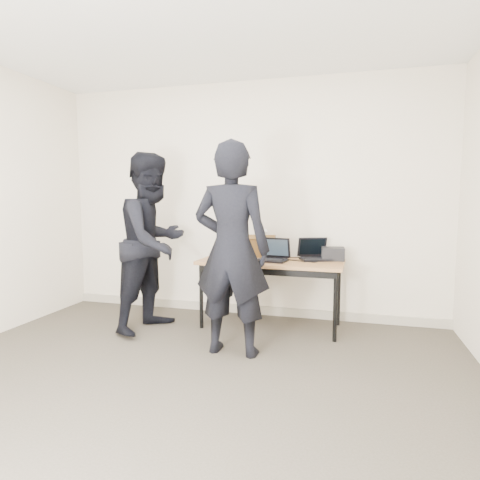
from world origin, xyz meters
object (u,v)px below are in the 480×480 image
at_px(laptop_center, 273,256).
at_px(equipment_box, 333,254).
at_px(leather_satchel, 259,245).
at_px(person_observer, 153,242).
at_px(desk, 271,266).
at_px(laptop_beige, 228,254).
at_px(laptop_right, 314,255).
at_px(person_typist, 232,249).

height_order(laptop_center, equipment_box, laptop_center).
bearing_deg(leather_satchel, person_observer, -154.13).
bearing_deg(desk, laptop_beige, 179.70).
relative_size(desk, leather_satchel, 4.06).
bearing_deg(laptop_beige, person_observer, -150.63).
bearing_deg(leather_satchel, desk, -57.01).
relative_size(laptop_right, person_observer, 0.22).
height_order(leather_satchel, person_typist, person_typist).
height_order(laptop_beige, equipment_box, laptop_beige).
bearing_deg(leather_satchel, laptop_beige, -150.13).
xyz_separation_m(laptop_right, person_typist, (-0.63, -0.99, 0.16)).
xyz_separation_m(laptop_beige, person_observer, (-0.69, -0.39, 0.15)).
relative_size(laptop_right, person_typist, 0.22).
xyz_separation_m(laptop_center, person_observer, (-1.20, -0.36, 0.14)).
distance_m(desk, person_observer, 1.25).
bearing_deg(laptop_center, laptop_beige, -175.99).
relative_size(equipment_box, person_observer, 0.13).
bearing_deg(desk, person_observer, -160.53).
bearing_deg(person_typist, desk, -103.06).
xyz_separation_m(desk, laptop_right, (0.44, 0.18, 0.11)).
bearing_deg(person_observer, laptop_beige, -46.26).
distance_m(leather_satchel, person_typist, 1.03).
bearing_deg(equipment_box, desk, -163.07).
height_order(equipment_box, person_observer, person_observer).
distance_m(equipment_box, person_observer, 1.89).
relative_size(desk, laptop_right, 3.79).
relative_size(laptop_center, leather_satchel, 0.91).
bearing_deg(person_typist, laptop_right, -122.14).
height_order(desk, laptop_beige, laptop_beige).
height_order(desk, equipment_box, equipment_box).
distance_m(desk, laptop_right, 0.49).
height_order(laptop_center, person_typist, person_typist).
relative_size(laptop_right, leather_satchel, 1.07).
distance_m(leather_satchel, person_observer, 1.16).
distance_m(laptop_beige, leather_satchel, 0.37).
bearing_deg(person_typist, leather_satchel, -90.27).
xyz_separation_m(person_typist, person_observer, (-0.97, 0.43, -0.01)).
relative_size(desk, laptop_center, 4.47).
bearing_deg(leather_satchel, laptop_center, -54.07).
bearing_deg(person_observer, desk, -57.99).
bearing_deg(person_typist, person_observer, -23.27).
xyz_separation_m(laptop_center, person_typist, (-0.22, -0.79, 0.16)).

